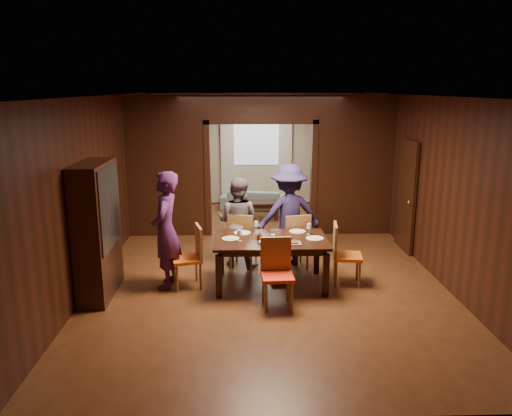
{
  "coord_description": "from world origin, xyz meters",
  "views": [
    {
      "loc": [
        -0.43,
        -8.57,
        3.04
      ],
      "look_at": [
        -0.17,
        -0.4,
        1.05
      ],
      "focal_mm": 35.0,
      "sensor_mm": 36.0,
      "label": 1
    }
  ],
  "objects_px": {
    "sofa": "(255,199)",
    "chair_near": "(277,274)",
    "chair_far_l": "(244,239)",
    "chair_far_r": "(294,240)",
    "person_grey": "(238,222)",
    "chair_right": "(347,254)",
    "person_navy": "(289,215)",
    "hutch": "(97,230)",
    "person_purple": "(166,230)",
    "coffee_table": "(262,210)",
    "dining_table": "(271,262)",
    "chair_left": "(186,257)"
  },
  "relations": [
    {
      "from": "person_navy",
      "to": "sofa",
      "type": "height_order",
      "value": "person_navy"
    },
    {
      "from": "person_purple",
      "to": "chair_right",
      "type": "xyz_separation_m",
      "value": [
        2.82,
        0.01,
        -0.42
      ]
    },
    {
      "from": "person_purple",
      "to": "chair_far_l",
      "type": "bearing_deg",
      "value": 129.23
    },
    {
      "from": "person_grey",
      "to": "hutch",
      "type": "bearing_deg",
      "value": 53.12
    },
    {
      "from": "chair_near",
      "to": "coffee_table",
      "type": "bearing_deg",
      "value": 86.72
    },
    {
      "from": "person_navy",
      "to": "dining_table",
      "type": "bearing_deg",
      "value": 56.63
    },
    {
      "from": "sofa",
      "to": "coffee_table",
      "type": "xyz_separation_m",
      "value": [
        0.15,
        -0.96,
        -0.05
      ]
    },
    {
      "from": "person_navy",
      "to": "chair_near",
      "type": "xyz_separation_m",
      "value": [
        -0.32,
        -1.75,
        -0.4
      ]
    },
    {
      "from": "person_grey",
      "to": "chair_far_r",
      "type": "xyz_separation_m",
      "value": [
        0.97,
        -0.12,
        -0.3
      ]
    },
    {
      "from": "sofa",
      "to": "chair_near",
      "type": "height_order",
      "value": "chair_near"
    },
    {
      "from": "person_grey",
      "to": "hutch",
      "type": "distance_m",
      "value": 2.39
    },
    {
      "from": "chair_far_r",
      "to": "hutch",
      "type": "distance_m",
      "value": 3.25
    },
    {
      "from": "person_grey",
      "to": "chair_near",
      "type": "relative_size",
      "value": 1.61
    },
    {
      "from": "person_navy",
      "to": "chair_near",
      "type": "distance_m",
      "value": 1.83
    },
    {
      "from": "chair_left",
      "to": "chair_right",
      "type": "height_order",
      "value": "same"
    },
    {
      "from": "sofa",
      "to": "chair_far_r",
      "type": "height_order",
      "value": "chair_far_r"
    },
    {
      "from": "person_purple",
      "to": "sofa",
      "type": "relative_size",
      "value": 1.07
    },
    {
      "from": "dining_table",
      "to": "chair_left",
      "type": "bearing_deg",
      "value": -178.75
    },
    {
      "from": "person_navy",
      "to": "sofa",
      "type": "relative_size",
      "value": 1.04
    },
    {
      "from": "sofa",
      "to": "chair_near",
      "type": "bearing_deg",
      "value": 99.97
    },
    {
      "from": "person_grey",
      "to": "chair_right",
      "type": "relative_size",
      "value": 1.61
    },
    {
      "from": "person_grey",
      "to": "hutch",
      "type": "relative_size",
      "value": 0.78
    },
    {
      "from": "coffee_table",
      "to": "chair_right",
      "type": "bearing_deg",
      "value": -74.21
    },
    {
      "from": "person_grey",
      "to": "chair_left",
      "type": "height_order",
      "value": "person_grey"
    },
    {
      "from": "chair_far_l",
      "to": "chair_far_r",
      "type": "relative_size",
      "value": 1.0
    },
    {
      "from": "person_purple",
      "to": "person_grey",
      "type": "bearing_deg",
      "value": 133.16
    },
    {
      "from": "sofa",
      "to": "chair_far_l",
      "type": "xyz_separation_m",
      "value": [
        -0.32,
        -4.21,
        0.24
      ]
    },
    {
      "from": "sofa",
      "to": "chair_far_r",
      "type": "relative_size",
      "value": 1.76
    },
    {
      "from": "chair_right",
      "to": "chair_far_l",
      "type": "bearing_deg",
      "value": 69.99
    },
    {
      "from": "chair_near",
      "to": "hutch",
      "type": "height_order",
      "value": "hutch"
    },
    {
      "from": "person_purple",
      "to": "chair_left",
      "type": "xyz_separation_m",
      "value": [
        0.31,
        -0.04,
        -0.42
      ]
    },
    {
      "from": "coffee_table",
      "to": "dining_table",
      "type": "bearing_deg",
      "value": -90.74
    },
    {
      "from": "chair_far_l",
      "to": "hutch",
      "type": "xyz_separation_m",
      "value": [
        -2.15,
        -1.14,
        0.52
      ]
    },
    {
      "from": "dining_table",
      "to": "hutch",
      "type": "xyz_separation_m",
      "value": [
        -2.57,
        -0.28,
        0.62
      ]
    },
    {
      "from": "person_grey",
      "to": "chair_right",
      "type": "xyz_separation_m",
      "value": [
        1.72,
        -0.9,
        -0.3
      ]
    },
    {
      "from": "person_purple",
      "to": "chair_far_l",
      "type": "distance_m",
      "value": 1.53
    },
    {
      "from": "person_purple",
      "to": "hutch",
      "type": "bearing_deg",
      "value": -68.83
    },
    {
      "from": "person_grey",
      "to": "chair_far_r",
      "type": "relative_size",
      "value": 1.61
    },
    {
      "from": "chair_right",
      "to": "chair_far_r",
      "type": "bearing_deg",
      "value": 51.65
    },
    {
      "from": "dining_table",
      "to": "chair_far_l",
      "type": "relative_size",
      "value": 1.8
    },
    {
      "from": "dining_table",
      "to": "chair_far_l",
      "type": "xyz_separation_m",
      "value": [
        -0.41,
        0.86,
        0.1
      ]
    },
    {
      "from": "chair_left",
      "to": "hutch",
      "type": "xyz_separation_m",
      "value": [
        -1.26,
        -0.25,
        0.52
      ]
    },
    {
      "from": "person_grey",
      "to": "person_navy",
      "type": "distance_m",
      "value": 0.89
    },
    {
      "from": "person_navy",
      "to": "hutch",
      "type": "distance_m",
      "value": 3.19
    },
    {
      "from": "dining_table",
      "to": "sofa",
      "type": "bearing_deg",
      "value": 91.08
    },
    {
      "from": "chair_far_r",
      "to": "sofa",
      "type": "bearing_deg",
      "value": -93.82
    },
    {
      "from": "person_purple",
      "to": "coffee_table",
      "type": "height_order",
      "value": "person_purple"
    },
    {
      "from": "person_grey",
      "to": "dining_table",
      "type": "xyz_separation_m",
      "value": [
        0.51,
        -0.91,
        -0.4
      ]
    },
    {
      "from": "chair_far_l",
      "to": "chair_near",
      "type": "bearing_deg",
      "value": 121.2
    },
    {
      "from": "person_navy",
      "to": "chair_far_l",
      "type": "relative_size",
      "value": 1.83
    }
  ]
}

